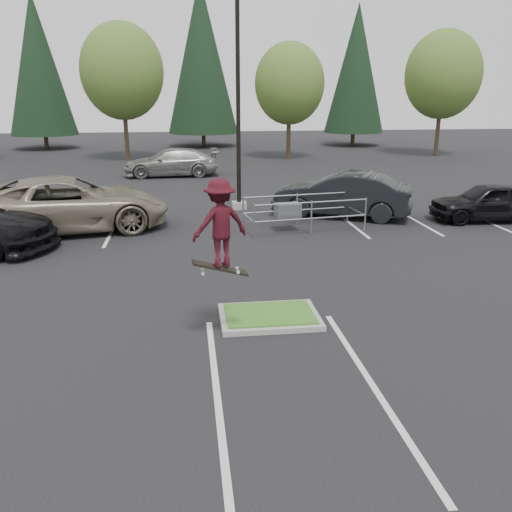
{
  "coord_description": "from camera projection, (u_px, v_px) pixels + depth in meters",
  "views": [
    {
      "loc": [
        -1.72,
        -11.05,
        4.89
      ],
      "look_at": [
        -0.11,
        1.5,
        1.04
      ],
      "focal_mm": 38.0,
      "sensor_mm": 36.0,
      "label": 1
    }
  ],
  "objects": [
    {
      "name": "decid_b",
      "position": [
        122.0,
        75.0,
        38.59
      ],
      "size": [
        5.89,
        5.89,
        9.64
      ],
      "color": "#38281C",
      "rests_on": "ground"
    },
    {
      "name": "conif_a",
      "position": [
        38.0,
        64.0,
        46.29
      ],
      "size": [
        5.72,
        5.72,
        13.0
      ],
      "color": "#38281C",
      "rests_on": "ground"
    },
    {
      "name": "skateboarder",
      "position": [
        219.0,
        224.0,
        10.31
      ],
      "size": [
        1.25,
        0.97,
        1.92
      ],
      "rotation": [
        0.0,
        0.0,
        3.49
      ],
      "color": "black",
      "rests_on": "ground"
    },
    {
      "name": "car_r_black",
      "position": [
        489.0,
        202.0,
        21.16
      ],
      "size": [
        4.57,
        2.1,
        1.52
      ],
      "primitive_type": "imported",
      "rotation": [
        0.0,
        0.0,
        4.64
      ],
      "color": "black",
      "rests_on": "ground"
    },
    {
      "name": "light_pole",
      "position": [
        238.0,
        100.0,
        22.23
      ],
      "size": [
        0.7,
        0.6,
        10.12
      ],
      "color": "#9A9790",
      "rests_on": "ground"
    },
    {
      "name": "car_l_tan",
      "position": [
        67.0,
        204.0,
        19.53
      ],
      "size": [
        7.62,
        4.65,
        1.97
      ],
      "primitive_type": "imported",
      "rotation": [
        0.0,
        0.0,
        1.77
      ],
      "color": "gray",
      "rests_on": "ground"
    },
    {
      "name": "cart_corral",
      "position": [
        292.0,
        210.0,
        19.66
      ],
      "size": [
        4.45,
        2.15,
        1.21
      ],
      "rotation": [
        0.0,
        0.0,
        0.15
      ],
      "color": "#919599",
      "rests_on": "ground"
    },
    {
      "name": "decid_d",
      "position": [
        442.0,
        77.0,
        41.37
      ],
      "size": [
        5.76,
        5.76,
        9.43
      ],
      "color": "#38281C",
      "rests_on": "ground"
    },
    {
      "name": "ground",
      "position": [
        269.0,
        319.0,
        12.12
      ],
      "size": [
        120.0,
        120.0,
        0.0
      ],
      "primitive_type": "plane",
      "color": "black",
      "rests_on": "ground"
    },
    {
      "name": "grass_median",
      "position": [
        269.0,
        316.0,
        12.09
      ],
      "size": [
        2.2,
        1.6,
        0.16
      ],
      "color": "#9A9790",
      "rests_on": "ground"
    },
    {
      "name": "conif_b",
      "position": [
        201.0,
        57.0,
        48.26
      ],
      "size": [
        6.38,
        6.38,
        14.5
      ],
      "color": "#38281C",
      "rests_on": "ground"
    },
    {
      "name": "conif_c",
      "position": [
        356.0,
        69.0,
        49.31
      ],
      "size": [
        5.5,
        5.5,
        12.5
      ],
      "color": "#38281C",
      "rests_on": "ground"
    },
    {
      "name": "decid_c",
      "position": [
        289.0,
        86.0,
        39.62
      ],
      "size": [
        5.12,
        5.12,
        8.38
      ],
      "color": "#38281C",
      "rests_on": "ground"
    },
    {
      "name": "stall_lines",
      "position": [
        201.0,
        248.0,
        17.67
      ],
      "size": [
        22.62,
        17.6,
        0.01
      ],
      "color": "silver",
      "rests_on": "ground"
    },
    {
      "name": "car_r_charc",
      "position": [
        342.0,
        195.0,
        21.85
      ],
      "size": [
        5.76,
        4.03,
        1.8
      ],
      "primitive_type": "imported",
      "rotation": [
        0.0,
        0.0,
        4.28
      ],
      "color": "black",
      "rests_on": "ground"
    },
    {
      "name": "car_far_silver",
      "position": [
        171.0,
        162.0,
        32.44
      ],
      "size": [
        5.66,
        2.41,
        1.63
      ],
      "primitive_type": "imported",
      "rotation": [
        0.0,
        0.0,
        4.74
      ],
      "color": "gray",
      "rests_on": "ground"
    }
  ]
}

